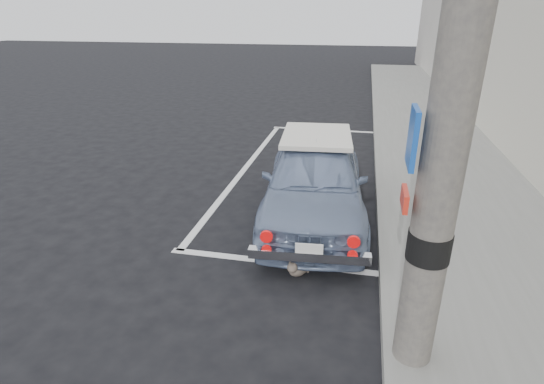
% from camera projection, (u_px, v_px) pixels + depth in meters
% --- Properties ---
extents(ground, '(80.00, 80.00, 0.00)m').
position_uv_depth(ground, '(251.00, 240.00, 6.17)').
color(ground, black).
rests_on(ground, ground).
extents(sidewalk, '(2.80, 40.00, 0.15)m').
position_uv_depth(sidewalk, '(459.00, 199.00, 7.34)').
color(sidewalk, slate).
rests_on(sidewalk, ground).
extents(pline_rear, '(3.00, 0.12, 0.01)m').
position_uv_depth(pline_rear, '(278.00, 262.00, 5.63)').
color(pline_rear, silver).
rests_on(pline_rear, ground).
extents(pline_front, '(3.00, 0.12, 0.01)m').
position_uv_depth(pline_front, '(326.00, 130.00, 11.93)').
color(pline_front, silver).
rests_on(pline_front, ground).
extents(pline_side, '(0.12, 7.00, 0.01)m').
position_uv_depth(pline_side, '(246.00, 168.00, 9.04)').
color(pline_side, silver).
rests_on(pline_side, ground).
extents(retro_coupe, '(1.86, 3.96, 1.31)m').
position_uv_depth(retro_coupe, '(315.00, 178.00, 6.67)').
color(retro_coupe, '#7386A9').
rests_on(retro_coupe, ground).
extents(cat, '(0.34, 0.45, 0.26)m').
position_uv_depth(cat, '(298.00, 267.00, 5.32)').
color(cat, '#6F6555').
rests_on(cat, ground).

